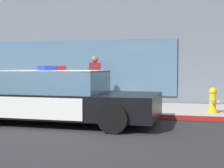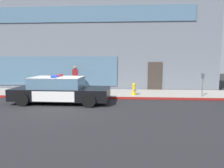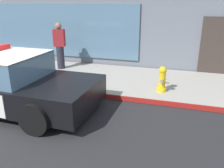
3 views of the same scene
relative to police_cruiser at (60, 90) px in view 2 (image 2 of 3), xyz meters
The scene contains 8 objects.
ground 1.09m from the police_cruiser, 49.15° to the right, with size 48.00×48.00×0.00m, color #262628.
sidewalk 2.82m from the police_cruiser, 78.28° to the left, with size 48.00×3.03×0.15m, color #A39E93.
curb_red_paint 1.43m from the police_cruiser, 64.44° to the left, with size 28.80×0.04×0.14m, color maroon.
storefront_building 10.68m from the police_cruiser, 96.73° to the left, with size 22.31×11.87×7.56m.
police_cruiser is the anchor object (origin of this frame).
fire_hydrant 4.37m from the police_cruiser, 25.00° to the left, with size 0.34×0.39×0.73m.
pedestrian_on_sidewalk 3.20m from the police_cruiser, 89.50° to the left, with size 0.45×0.35×1.71m.
parking_meter 8.02m from the police_cruiser, 11.07° to the left, with size 0.12×0.18×1.34m.
Camera 2 is at (2.97, -10.17, 2.33)m, focal length 33.81 mm.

